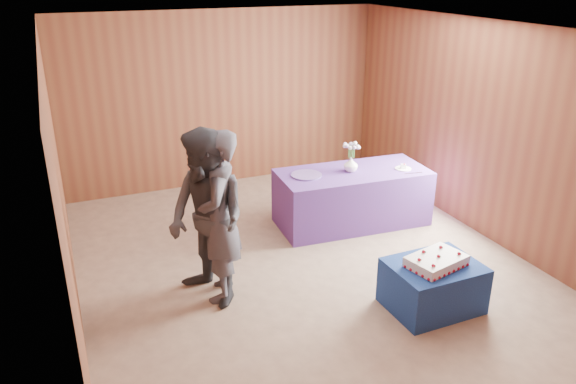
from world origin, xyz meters
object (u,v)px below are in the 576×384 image
serving_table (352,197)px  guest_left (219,217)px  sheet_cake (436,261)px  guest_right (207,220)px  cake_table (433,286)px  vase (351,164)px

serving_table → guest_left: bearing=-150.0°
sheet_cake → guest_right: bearing=139.4°
cake_table → guest_right: bearing=152.6°
vase → guest_right: (-2.25, -1.11, 0.08)m
cake_table → serving_table: 2.14m
serving_table → guest_right: (-2.28, -1.10, 0.55)m
guest_left → vase: bearing=138.0°
serving_table → guest_right: guest_right is taller
guest_left → guest_right: bearing=-49.5°
guest_left → serving_table: bearing=137.5°
vase → cake_table: bearing=-95.3°
serving_table → guest_left: (-2.15, -1.06, 0.54)m
cake_table → guest_left: bearing=149.9°
vase → guest_left: 2.37m
cake_table → serving_table: bearing=82.9°
serving_table → guest_left: 2.46m
serving_table → vase: bearing=167.4°
guest_right → cake_table: bearing=42.7°
cake_table → vase: 2.23m
sheet_cake → serving_table: bearing=70.2°
cake_table → serving_table: size_ratio=0.45×
serving_table → sheet_cake: (-0.24, -2.15, 0.18)m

